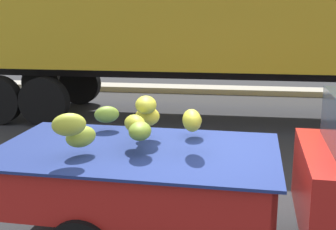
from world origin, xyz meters
TOP-DOWN VIEW (x-y plane):
  - curb_strip at (0.00, 9.12)m, footprint 80.00×0.80m
  - semi_trailer at (-0.59, 5.71)m, footprint 12.01×2.71m

SIDE VIEW (x-z plane):
  - curb_strip at x=0.00m, z-range 0.00..0.16m
  - semi_trailer at x=-0.59m, z-range 0.57..4.52m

